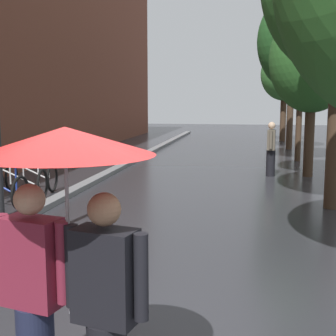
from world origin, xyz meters
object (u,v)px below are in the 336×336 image
parked_bicycle_4 (20,183)px  street_tree_5 (285,75)px  street_tree_4 (292,57)px  street_tree_3 (302,41)px  street_tree_2 (313,60)px  pedestrian_walking_midground (271,149)px  parked_bicycle_5 (32,176)px  couple_under_umbrella (67,229)px

parked_bicycle_4 → street_tree_5: bearing=67.6°
street_tree_5 → parked_bicycle_4: 17.98m
street_tree_4 → parked_bicycle_4: 14.42m
street_tree_3 → street_tree_5: (0.00, 8.37, -0.73)m
street_tree_3 → street_tree_4: bearing=89.7°
street_tree_2 → pedestrian_walking_midground: size_ratio=3.06×
parked_bicycle_4 → parked_bicycle_5: 0.92m
street_tree_2 → pedestrian_walking_midground: 2.74m
street_tree_5 → parked_bicycle_5: (-6.92, -15.45, -3.17)m
street_tree_3 → street_tree_4: 4.19m
street_tree_4 → pedestrian_walking_midground: size_ratio=3.50×
parked_bicycle_4 → couple_under_umbrella: bearing=-59.9°
street_tree_4 → couple_under_umbrella: 19.27m
street_tree_2 → street_tree_5: 11.91m
street_tree_4 → street_tree_5: bearing=90.2°
street_tree_3 → street_tree_5: size_ratio=1.23×
street_tree_4 → parked_bicycle_5: (-6.94, -11.27, -3.73)m
street_tree_2 → parked_bicycle_5: street_tree_2 is taller
street_tree_4 → pedestrian_walking_midground: 8.61m
street_tree_3 → street_tree_4: size_ratio=1.10×
street_tree_3 → couple_under_umbrella: size_ratio=3.00×
street_tree_2 → parked_bicycle_5: size_ratio=4.26×
couple_under_umbrella → pedestrian_walking_midground: couple_under_umbrella is taller
street_tree_2 → couple_under_umbrella: (-2.83, -11.13, -1.95)m
street_tree_5 → pedestrian_walking_midground: street_tree_5 is taller
parked_bicycle_5 → couple_under_umbrella: 8.66m
street_tree_2 → street_tree_4: 7.77m
couple_under_umbrella → street_tree_3: bearing=78.9°
couple_under_umbrella → parked_bicycle_5: bearing=118.0°
parked_bicycle_4 → couple_under_umbrella: size_ratio=0.57×
couple_under_umbrella → pedestrian_walking_midground: (1.76, 10.98, -0.57)m
street_tree_3 → street_tree_5: bearing=90.0°
street_tree_4 → street_tree_5: (-0.02, 4.19, -0.56)m
street_tree_3 → parked_bicycle_4: bearing=-130.2°
street_tree_2 → street_tree_3: size_ratio=0.79×
street_tree_5 → parked_bicycle_5: bearing=-114.1°
street_tree_4 → street_tree_3: bearing=-90.3°
street_tree_4 → parked_bicycle_4: street_tree_4 is taller
pedestrian_walking_midground → parked_bicycle_4: bearing=-142.7°
street_tree_5 → parked_bicycle_5: street_tree_5 is taller
street_tree_2 → street_tree_4: (0.07, 7.73, 0.78)m
street_tree_2 → parked_bicycle_4: size_ratio=4.16×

